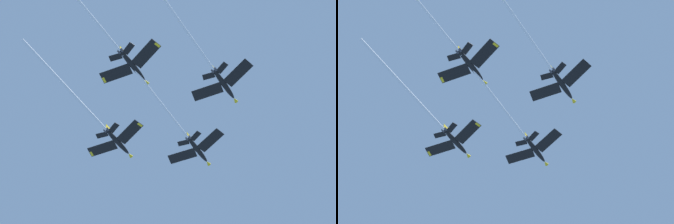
{
  "view_description": "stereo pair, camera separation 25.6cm",
  "coord_description": "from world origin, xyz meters",
  "views": [
    {
      "loc": [
        41.12,
        -11.83,
        1.51
      ],
      "look_at": [
        -22.14,
        -17.44,
        135.62
      ],
      "focal_mm": 52.09,
      "sensor_mm": 36.0,
      "label": 1
    },
    {
      "loc": [
        41.15,
        -12.08,
        1.51
      ],
      "look_at": [
        -22.14,
        -17.44,
        135.62
      ],
      "focal_mm": 52.09,
      "sensor_mm": 36.0,
      "label": 2
    }
  ],
  "objects": [
    {
      "name": "jet_slot",
      "position": [
        2.42,
        -30.5,
        131.59
      ],
      "size": [
        50.86,
        33.48,
        11.18
      ],
      "color": "black"
    },
    {
      "name": "jet_right_wing",
      "position": [
        -6.69,
        -4.32,
        133.8
      ],
      "size": [
        47.75,
        31.71,
        9.19
      ],
      "color": "black"
    },
    {
      "name": "jet_lead",
      "position": [
        -31.98,
        -12.23,
        137.3
      ],
      "size": [
        43.05,
        28.28,
        8.54
      ],
      "color": "black"
    },
    {
      "name": "jet_left_wing",
      "position": [
        -23.54,
        -38.49,
        134.64
      ],
      "size": [
        44.67,
        29.58,
        9.89
      ],
      "color": "black"
    }
  ]
}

